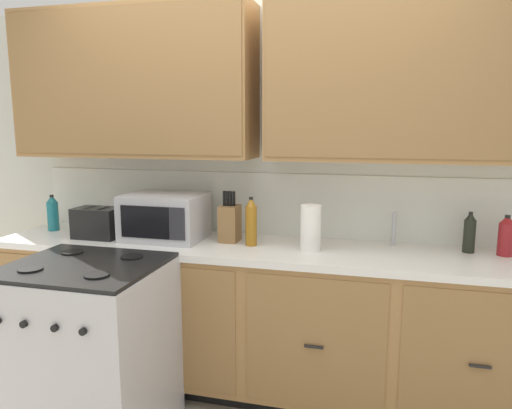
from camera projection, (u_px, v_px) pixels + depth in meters
wall_unit at (264, 123)px, 2.86m from camera, size 4.39×0.40×2.39m
counter_run at (256, 318)px, 2.86m from camera, size 3.22×0.64×0.93m
stove_range at (89, 351)px, 2.45m from camera, size 0.76×0.68×0.95m
microwave at (165, 217)px, 2.93m from camera, size 0.48×0.37×0.28m
toaster at (98, 223)px, 2.97m from camera, size 0.28×0.18×0.19m
knife_block at (230, 223)px, 2.88m from camera, size 0.11×0.14×0.31m
sink_faucet at (394, 229)px, 2.78m from camera, size 0.02×0.02×0.20m
paper_towel_roll at (311, 228)px, 2.66m from camera, size 0.12×0.12×0.26m
bottle_red at (506, 236)px, 2.56m from camera, size 0.08×0.08×0.22m
bottle_teal at (53, 213)px, 3.18m from camera, size 0.07×0.07×0.24m
bottle_amber at (251, 222)px, 2.77m from camera, size 0.07×0.07×0.29m
bottle_dark at (469, 233)px, 2.62m from camera, size 0.06×0.06×0.23m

